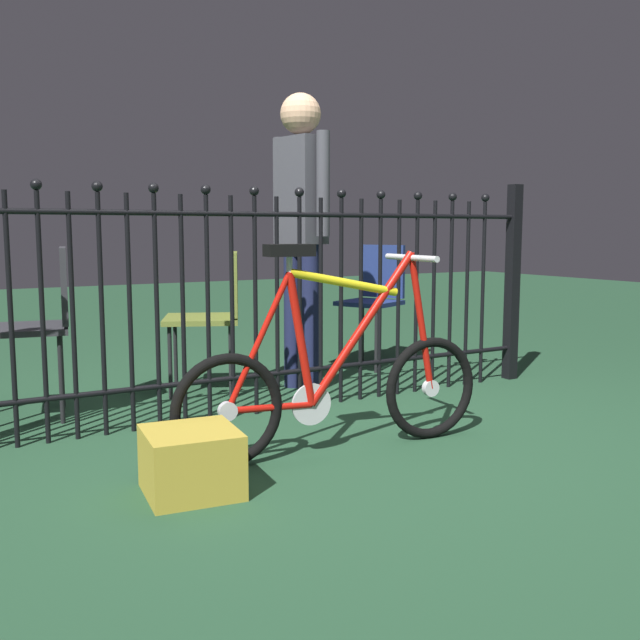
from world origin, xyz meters
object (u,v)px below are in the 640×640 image
(bicycle, at_px, (335,382))
(display_crate, at_px, (191,462))
(person_visitor, at_px, (301,213))
(chair_navy, at_px, (375,293))
(chair_olive, at_px, (215,308))
(chair_charcoal, at_px, (41,315))

(bicycle, bearing_deg, display_crate, -167.69)
(bicycle, bearing_deg, person_visitor, 68.01)
(chair_navy, height_order, person_visitor, person_visitor)
(bicycle, height_order, person_visitor, person_visitor)
(display_crate, bearing_deg, chair_olive, 64.85)
(bicycle, relative_size, display_crate, 4.39)
(chair_olive, distance_m, chair_charcoal, 0.99)
(bicycle, distance_m, chair_charcoal, 1.62)
(bicycle, xyz_separation_m, chair_olive, (0.00, 1.36, 0.19))
(chair_charcoal, xyz_separation_m, person_visitor, (1.46, -0.09, 0.52))
(chair_charcoal, relative_size, display_crate, 2.64)
(chair_olive, xyz_separation_m, chair_navy, (1.29, 0.22, 0.02))
(chair_charcoal, distance_m, display_crate, 1.50)
(person_visitor, xyz_separation_m, display_crate, (-1.18, -1.33, -0.94))
(chair_navy, bearing_deg, chair_charcoal, -172.10)
(chair_olive, distance_m, person_visitor, 0.75)
(bicycle, bearing_deg, chair_navy, 50.79)
(chair_charcoal, distance_m, person_visitor, 1.55)
(bicycle, distance_m, display_crate, 0.75)
(display_crate, bearing_deg, person_visitor, 48.27)
(bicycle, height_order, chair_olive, bicycle)
(chair_navy, relative_size, person_visitor, 0.49)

